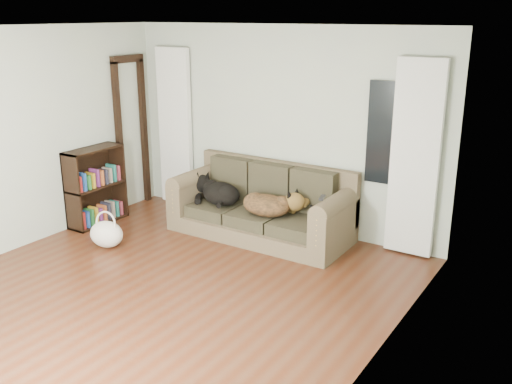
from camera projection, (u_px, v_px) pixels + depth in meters
The scene contains 14 objects.
floor at pixel (154, 297), 5.73m from camera, with size 5.00×5.00×0.00m, color #451E0F.
ceiling at pixel (138, 28), 4.95m from camera, with size 5.00×5.00×0.00m, color white.
wall_back at pixel (280, 129), 7.35m from camera, with size 4.50×0.04×2.60m, color #B3C0A6.
wall_right at pixel (374, 216), 4.18m from camera, with size 0.04×5.00×2.60m, color #B3C0A6.
curtain_left at pixel (175, 128), 8.20m from camera, with size 0.55×0.08×2.25m, color white.
curtain_right at pixel (415, 160), 6.41m from camera, with size 0.55×0.08×2.25m, color white.
window_pane at pixel (388, 134), 6.55m from camera, with size 0.50×0.03×1.20m, color black.
door_casing at pixel (132, 135), 8.19m from camera, with size 0.07×0.60×2.10m, color black.
sofa at pixel (260, 202), 7.17m from camera, with size 2.29×0.99×0.94m, color brown.
dog_black_lab at pixel (219, 193), 7.44m from camera, with size 0.65×0.46×0.28m, color black.
dog_shepherd at pixel (270, 204), 6.97m from camera, with size 0.64×0.45×0.28m, color black.
tv_remote at pixel (322, 198), 6.44m from camera, with size 0.05×0.17×0.02m, color black.
tote_bag at pixel (107, 234), 6.91m from camera, with size 0.44×0.34×0.32m, color beige.
bookshelf at pixel (96, 187), 7.62m from camera, with size 0.31×0.83×1.03m, color black.
Camera 1 is at (3.63, -3.79, 2.73)m, focal length 40.00 mm.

